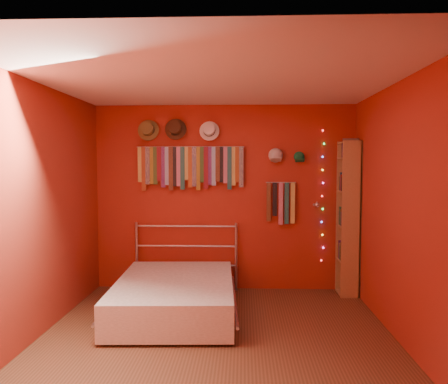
# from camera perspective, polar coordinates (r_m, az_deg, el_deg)

# --- Properties ---
(ground) EXTENTS (3.50, 3.50, 0.00)m
(ground) POSITION_cam_1_polar(r_m,az_deg,el_deg) (4.50, -1.00, -18.61)
(ground) COLOR #51301C
(ground) RESTS_ON ground
(back_wall) EXTENTS (3.50, 0.02, 2.50)m
(back_wall) POSITION_cam_1_polar(r_m,az_deg,el_deg) (5.93, 0.03, -0.74)
(back_wall) COLOR maroon
(back_wall) RESTS_ON ground
(right_wall) EXTENTS (0.02, 3.50, 2.50)m
(right_wall) POSITION_cam_1_polar(r_m,az_deg,el_deg) (4.44, 22.18, -2.49)
(right_wall) COLOR maroon
(right_wall) RESTS_ON ground
(left_wall) EXTENTS (0.02, 3.50, 2.50)m
(left_wall) POSITION_cam_1_polar(r_m,az_deg,el_deg) (4.64, -23.17, -2.26)
(left_wall) COLOR maroon
(left_wall) RESTS_ON ground
(ceiling) EXTENTS (3.50, 3.50, 0.02)m
(ceiling) POSITION_cam_1_polar(r_m,az_deg,el_deg) (4.24, -1.04, 14.48)
(ceiling) COLOR white
(ceiling) RESTS_ON back_wall
(tie_rack) EXTENTS (1.45, 0.03, 0.60)m
(tie_rack) POSITION_cam_1_polar(r_m,az_deg,el_deg) (5.88, -4.45, 3.46)
(tie_rack) COLOR #BAB9BE
(tie_rack) RESTS_ON back_wall
(small_tie_rack) EXTENTS (0.40, 0.03, 0.57)m
(small_tie_rack) POSITION_cam_1_polar(r_m,az_deg,el_deg) (5.88, 7.47, -1.20)
(small_tie_rack) COLOR #BAB9BE
(small_tie_rack) RESTS_ON back_wall
(fedora_olive) EXTENTS (0.28, 0.15, 0.28)m
(fedora_olive) POSITION_cam_1_polar(r_m,az_deg,el_deg) (5.97, -9.93, 8.06)
(fedora_olive) COLOR brown
(fedora_olive) RESTS_ON back_wall
(fedora_brown) EXTENTS (0.29, 0.16, 0.28)m
(fedora_brown) POSITION_cam_1_polar(r_m,az_deg,el_deg) (5.90, -6.39, 8.25)
(fedora_brown) COLOR #402717
(fedora_brown) RESTS_ON back_wall
(fedora_white) EXTENTS (0.27, 0.14, 0.26)m
(fedora_white) POSITION_cam_1_polar(r_m,az_deg,el_deg) (5.85, -1.95, 8.07)
(fedora_white) COLOR white
(fedora_white) RESTS_ON back_wall
(cap_white) EXTENTS (0.19, 0.23, 0.19)m
(cap_white) POSITION_cam_1_polar(r_m,az_deg,el_deg) (5.87, 6.75, 4.76)
(cap_white) COLOR beige
(cap_white) RESTS_ON back_wall
(cap_green) EXTENTS (0.16, 0.20, 0.16)m
(cap_green) POSITION_cam_1_polar(r_m,az_deg,el_deg) (5.90, 9.78, 4.55)
(cap_green) COLOR #176B3B
(cap_green) RESTS_ON back_wall
(fairy_lights) EXTENTS (0.05, 0.02, 1.77)m
(fairy_lights) POSITION_cam_1_polar(r_m,az_deg,el_deg) (5.97, 12.75, -0.52)
(fairy_lights) COLOR #FF3333
(fairy_lights) RESTS_ON back_wall
(reading_lamp) EXTENTS (0.06, 0.27, 0.08)m
(reading_lamp) POSITION_cam_1_polar(r_m,az_deg,el_deg) (5.79, 12.00, -1.65)
(reading_lamp) COLOR #BAB9BE
(reading_lamp) RESTS_ON back_wall
(bookshelf) EXTENTS (0.25, 0.34, 2.00)m
(bookshelf) POSITION_cam_1_polar(r_m,az_deg,el_deg) (5.89, 16.27, -3.18)
(bookshelf) COLOR olive
(bookshelf) RESTS_ON ground
(bed) EXTENTS (1.48, 1.94, 0.92)m
(bed) POSITION_cam_1_polar(r_m,az_deg,el_deg) (5.12, -6.40, -13.26)
(bed) COLOR #BAB9BE
(bed) RESTS_ON ground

